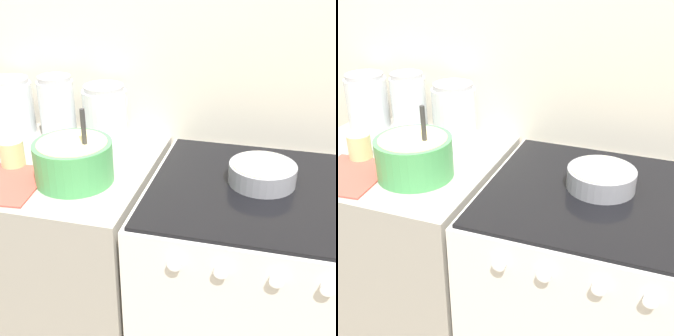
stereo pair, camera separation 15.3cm
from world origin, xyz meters
The scene contains 10 objects.
wall_back centered at (0.00, 0.71, 1.20)m, with size 4.51×0.05×2.40m.
countertop_cabinet centered at (-0.38, 0.34, 0.45)m, with size 0.76×0.68×0.89m.
stove centered at (0.38, 0.34, 0.44)m, with size 0.74×0.70×0.89m.
mixing_bowl centered at (-0.22, 0.24, 0.97)m, with size 0.26×0.26×0.26m.
baking_pan centered at (0.38, 0.38, 0.93)m, with size 0.22×0.22×0.07m.
storage_jar_left centered at (-0.64, 0.58, 0.99)m, with size 0.17×0.17×0.23m.
storage_jar_middle centered at (-0.44, 0.58, 1.00)m, with size 0.14×0.14×0.25m.
storage_jar_right centered at (-0.24, 0.58, 0.99)m, with size 0.17×0.17×0.23m.
tin_can centered at (-0.48, 0.29, 0.94)m, with size 0.08×0.08×0.10m.
recipe_page centered at (-0.43, 0.16, 0.89)m, with size 0.26×0.30×0.01m.
Camera 2 is at (0.56, -0.97, 1.63)m, focal length 50.00 mm.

